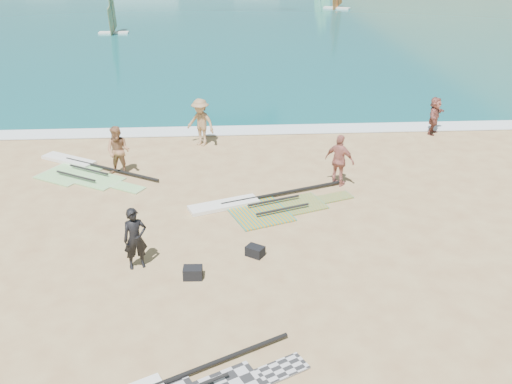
{
  "coord_description": "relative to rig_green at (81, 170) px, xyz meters",
  "views": [
    {
      "loc": [
        0.09,
        -11.02,
        8.09
      ],
      "look_at": [
        1.0,
        4.0,
        1.0
      ],
      "focal_mm": 40.0,
      "sensor_mm": 36.0,
      "label": 1
    }
  ],
  "objects": [
    {
      "name": "gear_bag_far",
      "position": [
        5.93,
        -6.19,
        0.09
      ],
      "size": [
        0.57,
        0.53,
        0.28
      ],
      "primitive_type": "cube",
      "rotation": [
        0.0,
        0.0,
        -0.61
      ],
      "color": "black",
      "rests_on": "ground"
    },
    {
      "name": "gear_bag_near",
      "position": [
        4.3,
        -7.16,
        0.1
      ],
      "size": [
        0.49,
        0.37,
        0.3
      ],
      "primitive_type": "cube",
      "rotation": [
        0.0,
        0.0,
        -0.04
      ],
      "color": "black",
      "rests_on": "ground"
    },
    {
      "name": "rig_green",
      "position": [
        0.0,
        0.0,
        0.0
      ],
      "size": [
        4.68,
        3.9,
        0.2
      ],
      "rotation": [
        0.0,
        0.0,
        -0.55
      ],
      "color": "#43CC25",
      "rests_on": "ground"
    },
    {
      "name": "beachgoer_right",
      "position": [
        14.05,
        3.2,
        0.75
      ],
      "size": [
        1.22,
        1.49,
        1.6
      ],
      "primitive_type": "imported",
      "rotation": [
        0.0,
        0.0,
        0.98
      ],
      "color": "#945247",
      "rests_on": "ground"
    },
    {
      "name": "beachgoer_mid",
      "position": [
        4.28,
        2.41,
        0.91
      ],
      "size": [
        1.42,
        1.28,
        1.91
      ],
      "primitive_type": "imported",
      "rotation": [
        0.0,
        0.0,
        -0.59
      ],
      "color": "#9D7954",
      "rests_on": "ground"
    },
    {
      "name": "beachgoer_back",
      "position": [
        9.04,
        -1.79,
        0.85
      ],
      "size": [
        1.11,
        0.98,
        1.8
      ],
      "primitive_type": "imported",
      "rotation": [
        0.0,
        0.0,
        2.5
      ],
      "color": "#B4695E",
      "rests_on": "ground"
    },
    {
      "name": "beachgoer_left",
      "position": [
        1.48,
        -0.44,
        0.84
      ],
      "size": [
        1.0,
        0.85,
        1.79
      ],
      "primitive_type": "imported",
      "rotation": [
        0.0,
        0.0,
        -0.22
      ],
      "color": "#A06E4C",
      "rests_on": "ground"
    },
    {
      "name": "windsurfer_left",
      "position": [
        -3.5,
        28.58,
        1.22
      ],
      "size": [
        2.39,
        2.9,
        4.32
      ],
      "rotation": [
        0.0,
        0.0,
        -0.03
      ],
      "color": "white",
      "rests_on": "ground"
    },
    {
      "name": "surf_line",
      "position": [
        5.07,
        4.0,
        -0.05
      ],
      "size": [
        300.0,
        1.2,
        0.04
      ],
      "primitive_type": "cube",
      "color": "white",
      "rests_on": "ground"
    },
    {
      "name": "person_wetsuit",
      "position": [
        2.85,
        -6.55,
        0.79
      ],
      "size": [
        0.71,
        0.58,
        1.68
      ],
      "primitive_type": "imported",
      "rotation": [
        0.0,
        0.0,
        0.33
      ],
      "color": "black",
      "rests_on": "ground"
    },
    {
      "name": "rig_orange",
      "position": [
        6.26,
        -3.27,
        0.0
      ],
      "size": [
        5.4,
        3.15,
        0.2
      ],
      "rotation": [
        0.0,
        0.0,
        0.35
      ],
      "color": "orange",
      "rests_on": "ground"
    },
    {
      "name": "ground",
      "position": [
        5.07,
        -8.3,
        -0.05
      ],
      "size": [
        300.0,
        300.0,
        0.0
      ],
      "primitive_type": "plane",
      "color": "tan",
      "rests_on": "ground"
    }
  ]
}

